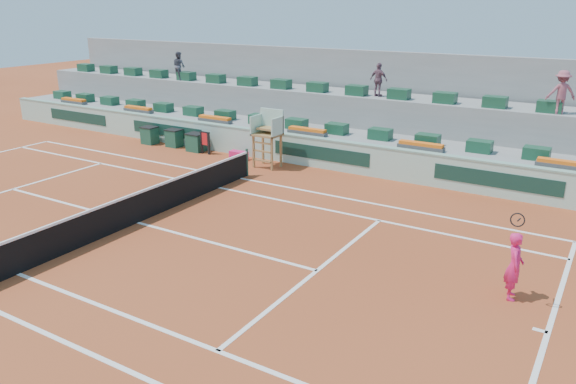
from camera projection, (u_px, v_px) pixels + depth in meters
name	position (u px, v px, depth m)	size (l,w,h in m)	color
ground	(138.00, 223.00, 17.57)	(90.00, 90.00, 0.00)	#943C1C
seating_tier_lower	(306.00, 138.00, 26.03)	(36.00, 4.00, 1.20)	gray
seating_tier_upper	(323.00, 117.00, 27.10)	(36.00, 2.40, 2.60)	gray
stadium_back_wall	(338.00, 94.00, 28.11)	(36.00, 0.40, 4.40)	gray
player_bag	(239.00, 155.00, 24.65)	(0.82, 0.36, 0.36)	#F01F6B
spectator_left	(179.00, 66.00, 30.02)	(0.72, 0.56, 1.49)	#494A56
spectator_mid	(379.00, 80.00, 24.64)	(0.86, 0.36, 1.47)	#7D5363
spectator_right	(561.00, 92.00, 20.71)	(1.04, 0.60, 1.61)	#9C4E5C
court_lines	(138.00, 223.00, 17.57)	(23.89, 11.09, 0.01)	white
tennis_net	(136.00, 207.00, 17.40)	(0.10, 11.97, 1.10)	black
advertising_hoarding	(282.00, 147.00, 24.23)	(36.00, 0.34, 1.26)	#AAD5C2
umpire_chair	(268.00, 130.00, 23.14)	(1.10, 0.90, 2.40)	olive
seat_row_lower	(297.00, 124.00, 25.04)	(32.90, 0.60, 0.44)	#18482E
seat_row_upper	(317.00, 87.00, 26.13)	(32.90, 0.60, 0.44)	#18482E
flower_planters	(259.00, 125.00, 25.16)	(26.80, 0.36, 0.28)	#4B4B4B
drink_cooler_a	(196.00, 142.00, 25.95)	(0.80, 0.69, 0.84)	#184935
drink_cooler_b	(174.00, 138.00, 26.76)	(0.71, 0.62, 0.84)	#184935
drink_cooler_c	(150.00, 135.00, 27.32)	(0.73, 0.63, 0.84)	#184935
towel_rack	(205.00, 141.00, 25.40)	(0.54, 0.09, 1.03)	black
tennis_player	(514.00, 266.00, 12.85)	(0.52, 0.89, 2.28)	#F01F6B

